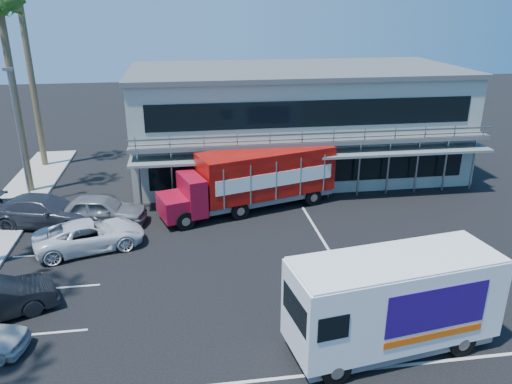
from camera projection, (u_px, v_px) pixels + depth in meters
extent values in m
plane|color=black|center=(301.00, 279.00, 22.10)|extent=(120.00, 120.00, 0.00)
cube|color=gray|center=(295.00, 123.00, 35.10)|extent=(22.00, 10.00, 7.00)
cube|color=#515454|center=(296.00, 70.00, 33.80)|extent=(22.40, 10.40, 0.30)
cube|color=#515454|center=(315.00, 142.00, 29.90)|extent=(22.00, 1.20, 0.25)
cube|color=gray|center=(318.00, 136.00, 29.21)|extent=(22.00, 0.08, 0.90)
cube|color=slate|center=(316.00, 155.00, 29.87)|extent=(22.00, 1.80, 0.15)
cube|color=black|center=(312.00, 171.00, 31.15)|extent=(20.00, 0.06, 1.60)
cube|color=black|center=(314.00, 114.00, 29.86)|extent=(20.00, 0.06, 1.60)
cylinder|color=brown|center=(17.00, 107.00, 30.10)|extent=(0.44, 0.44, 11.00)
cylinder|color=brown|center=(33.00, 85.00, 34.95)|extent=(0.44, 0.44, 12.00)
cylinder|color=gray|center=(20.00, 140.00, 28.86)|extent=(0.14, 0.14, 8.00)
cube|color=gray|center=(8.00, 69.00, 27.43)|extent=(0.50, 0.25, 0.18)
cube|color=maroon|center=(173.00, 206.00, 27.28)|extent=(1.99, 2.56, 1.20)
cube|color=maroon|center=(192.00, 194.00, 27.52)|extent=(1.69, 2.68, 2.09)
cube|color=black|center=(192.00, 184.00, 27.31)|extent=(0.67, 2.04, 0.70)
cube|color=#B3150B|center=(266.00, 171.00, 29.14)|extent=(8.36, 4.73, 2.59)
cube|color=slate|center=(266.00, 196.00, 29.69)|extent=(8.25, 4.37, 0.30)
cube|color=white|center=(276.00, 180.00, 28.12)|extent=(7.02, 2.19, 0.85)
cube|color=white|center=(257.00, 167.00, 30.23)|extent=(7.02, 2.19, 0.85)
cylinder|color=black|center=(185.00, 221.00, 26.65)|extent=(1.07, 0.57, 1.04)
cylinder|color=black|center=(173.00, 207.00, 28.49)|extent=(1.07, 0.57, 1.04)
cylinder|color=black|center=(240.00, 211.00, 27.93)|extent=(1.07, 0.57, 1.04)
cylinder|color=black|center=(225.00, 198.00, 29.78)|extent=(1.07, 0.57, 1.04)
cylinder|color=black|center=(313.00, 197.00, 29.86)|extent=(1.07, 0.57, 1.04)
cylinder|color=black|center=(295.00, 186.00, 31.71)|extent=(1.07, 0.57, 1.04)
cube|color=white|center=(393.00, 298.00, 17.03)|extent=(7.54, 3.54, 2.90)
cube|color=slate|center=(389.00, 337.00, 17.61)|extent=(7.22, 3.25, 0.36)
cube|color=black|center=(295.00, 308.00, 15.93)|extent=(0.36, 2.03, 0.98)
cube|color=white|center=(398.00, 260.00, 16.50)|extent=(7.39, 3.47, 0.08)
cube|color=#240B65|center=(438.00, 309.00, 16.06)|extent=(3.69, 0.58, 1.55)
cube|color=#240B65|center=(395.00, 271.00, 18.31)|extent=(3.69, 0.58, 1.55)
cube|color=#F2590C|center=(434.00, 336.00, 16.43)|extent=(3.69, 0.57, 0.26)
cylinder|color=black|center=(336.00, 371.00, 15.89)|extent=(1.03, 0.42, 0.99)
cylinder|color=black|center=(309.00, 330.00, 17.85)|extent=(1.03, 0.42, 0.99)
cylinder|color=black|center=(462.00, 343.00, 17.19)|extent=(1.03, 0.42, 0.99)
cylinder|color=black|center=(424.00, 308.00, 19.15)|extent=(1.03, 0.42, 0.99)
imported|color=white|center=(90.00, 235.00, 24.57)|extent=(5.71, 3.79, 1.46)
imported|color=#282C36|center=(45.00, 211.00, 27.09)|extent=(6.14, 3.53, 1.68)
imported|color=slate|center=(101.00, 210.00, 27.21)|extent=(5.14, 2.59, 1.68)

